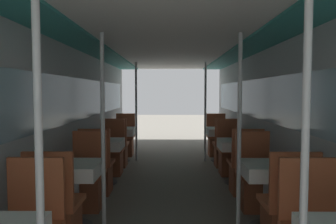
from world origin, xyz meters
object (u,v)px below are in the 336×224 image
object	(u,v)px
chair_left_near_3	(117,152)
chair_left_far_3	(125,143)
dining_table_right_1	(269,175)
support_pole_right_3	(205,112)
chair_right_far_1	(255,186)
chair_right_near_2	(244,174)
chair_left_far_1	(87,185)
chair_right_far_3	(217,143)
chair_right_far_2	(230,158)
support_pole_right_0	(305,169)
chair_left_far_2	(111,158)
dining_table_left_2	(105,148)
chair_right_near_1	(287,220)
chair_left_near_1	(56,220)
support_pole_left_3	(136,112)
support_pole_left_1	(103,131)
support_pole_right_1	(239,131)
dining_table_right_3	(221,134)
dining_table_left_3	(121,134)
dining_table_right_2	(237,148)
chair_right_near_3	(225,152)
support_pole_left_0	(39,169)
chair_left_near_2	(97,173)
dining_table_left_1	(73,175)

from	to	relation	value
chair_left_near_3	chair_left_far_3	xyz separation A→B (m)	(0.00, 1.13, 0.00)
dining_table_right_1	support_pole_right_3	world-z (taller)	support_pole_right_3
chair_right_far_1	chair_right_near_2	world-z (taller)	same
chair_left_far_1	chair_right_far_3	bearing A→B (deg)	-121.80
chair_left_near_3	chair_right_far_2	xyz separation A→B (m)	(2.16, -0.61, 0.00)
support_pole_right_0	chair_left_far_2	bearing A→B (deg)	114.27
dining_table_left_2	chair_right_near_1	bearing A→B (deg)	-46.91
chair_right_far_2	chair_left_near_1	bearing A→B (deg)	53.09
dining_table_left_2	chair_left_far_2	size ratio (longest dim) A/B	0.73
support_pole_left_3	chair_right_far_1	bearing A→B (deg)	-57.95
support_pole_left_1	support_pole_right_1	distance (m)	1.49
chair_left_far_1	dining_table_right_3	bearing A→B (deg)	-126.52
chair_right_far_2	support_pole_right_3	bearing A→B (deg)	-74.14
dining_table_left_3	chair_right_far_2	world-z (taller)	chair_right_far_2
chair_left_far_2	dining_table_right_2	bearing A→B (deg)	165.29
support_pole_right_0	chair_right_far_2	bearing A→B (deg)	85.29
chair_right_near_3	chair_right_far_2	bearing A→B (deg)	-90.00
dining_table_left_2	dining_table_left_3	bearing A→B (deg)	90.00
dining_table_left_2	chair_right_far_3	bearing A→B (deg)	46.91
support_pole_left_0	chair_right_near_3	size ratio (longest dim) A/B	2.18
support_pole_left_0	support_pole_left_3	size ratio (longest dim) A/B	1.00
dining_table_left_3	support_pole_right_3	distance (m)	1.89
chair_right_far_2	dining_table_left_3	bearing A→B (deg)	-28.54
dining_table_right_3	chair_right_far_1	bearing A→B (deg)	-90.00
dining_table_left_2	chair_left_near_2	world-z (taller)	chair_left_near_2
dining_table_left_1	support_pole_right_3	world-z (taller)	support_pole_right_3
chair_right_near_1	dining_table_left_2	bearing A→B (deg)	133.09
chair_left_near_3	dining_table_left_3	bearing A→B (deg)	90.00
chair_right_near_1	dining_table_right_3	size ratio (longest dim) A/B	1.37
dining_table_right_1	chair_right_near_2	distance (m)	1.21
support_pole_left_3	chair_right_near_2	size ratio (longest dim) A/B	2.18
dining_table_right_1	dining_table_left_1	bearing A→B (deg)	180.00
chair_right_far_3	chair_left_near_2	bearing A→B (deg)	53.09
chair_left_near_1	dining_table_left_2	xyz separation A→B (m)	(0.00, 2.30, 0.28)
chair_left_near_2	support_pole_left_0	bearing A→B (deg)	-83.47
support_pole_left_0	support_pole_left_3	distance (m)	5.21
support_pole_right_0	support_pole_right_3	size ratio (longest dim) A/B	1.00
chair_right_near_3	dining_table_right_2	bearing A→B (deg)	-90.00
chair_right_far_2	support_pole_left_3	bearing A→B (deg)	-32.75
dining_table_right_1	chair_right_far_2	world-z (taller)	chair_right_far_2
chair_right_near_1	dining_table_right_2	xyz separation A→B (m)	(-0.00, 2.30, 0.28)
support_pole_right_3	chair_left_far_3	bearing A→B (deg)	162.75
chair_right_near_3	support_pole_right_3	size ratio (longest dim) A/B	0.46
support_pole_left_1	dining_table_left_2	world-z (taller)	support_pole_left_1
support_pole_right_1	dining_table_left_2	bearing A→B (deg)	136.35
dining_table_left_3	support_pole_left_3	distance (m)	0.59
dining_table_right_1	dining_table_right_2	distance (m)	1.74
chair_left_far_3	dining_table_left_1	bearing A→B (deg)	90.00
support_pole_left_0	support_pole_right_3	size ratio (longest dim) A/B	1.00
dining_table_right_1	chair_left_near_1	bearing A→B (deg)	-165.29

